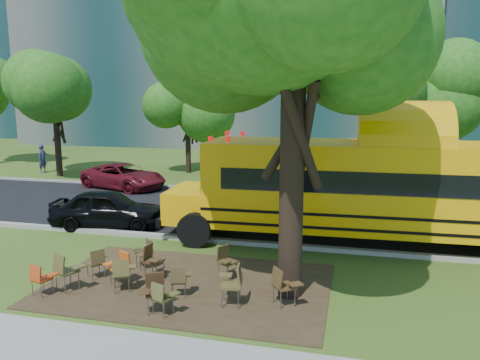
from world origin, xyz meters
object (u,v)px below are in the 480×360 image
(chair_4, at_px, (162,296))
(chair_9, at_px, (145,251))
(chair_0, at_px, (41,277))
(chair_7, at_px, (283,283))
(school_bus, at_px, (395,188))
(chair_10, at_px, (152,258))
(pedestrian_a, at_px, (43,159))
(chair_5, at_px, (154,289))
(chair_8, at_px, (97,260))
(chair_3, at_px, (121,265))
(chair_11, at_px, (179,278))
(bg_car_red, at_px, (124,176))
(chair_6, at_px, (233,281))
(black_car, at_px, (108,209))
(chair_12, at_px, (226,259))
(main_tree, at_px, (295,32))
(chair_2, at_px, (122,272))
(chair_1, at_px, (65,268))

(chair_4, xyz_separation_m, chair_9, (-1.59, 2.56, 0.03))
(chair_0, bearing_deg, chair_7, 22.99)
(school_bus, height_order, chair_10, school_bus)
(chair_0, xyz_separation_m, pedestrian_a, (-11.53, 15.76, 0.38))
(chair_9, bearing_deg, chair_4, 166.02)
(chair_5, xyz_separation_m, chair_8, (-2.23, 1.41, -0.05))
(chair_3, bearing_deg, chair_11, -166.35)
(bg_car_red, bearing_deg, chair_10, -131.43)
(chair_6, height_order, chair_11, chair_6)
(chair_7, bearing_deg, black_car, -160.74)
(school_bus, height_order, chair_5, school_bus)
(chair_8, relative_size, black_car, 0.20)
(chair_3, height_order, chair_12, chair_12)
(chair_6, xyz_separation_m, chair_10, (-2.48, 1.07, -0.04))
(chair_6, distance_m, bg_car_red, 14.74)
(chair_3, relative_size, chair_4, 1.07)
(chair_11, relative_size, pedestrian_a, 0.44)
(chair_12, bearing_deg, main_tree, 99.52)
(chair_6, relative_size, black_car, 0.24)
(chair_4, height_order, chair_7, chair_7)
(chair_2, bearing_deg, black_car, 95.39)
(chair_6, relative_size, chair_12, 1.10)
(chair_9, xyz_separation_m, chair_11, (1.60, -1.56, -0.04))
(chair_2, bearing_deg, chair_9, 68.39)
(chair_11, height_order, pedestrian_a, pedestrian_a)
(chair_4, distance_m, chair_11, 1.00)
(chair_0, bearing_deg, school_bus, 50.09)
(school_bus, xyz_separation_m, chair_9, (-6.74, -3.67, -1.38))
(chair_1, relative_size, chair_8, 1.19)
(chair_6, bearing_deg, chair_11, 77.44)
(chair_5, xyz_separation_m, pedestrian_a, (-14.47, 15.85, 0.33))
(chair_11, bearing_deg, chair_1, 167.50)
(pedestrian_a, bearing_deg, chair_0, -138.98)
(school_bus, xyz_separation_m, chair_11, (-5.14, -5.23, -1.42))
(chair_2, xyz_separation_m, chair_4, (1.44, -0.96, -0.04))
(chair_5, bearing_deg, bg_car_red, -85.13)
(bg_car_red, bearing_deg, chair_12, -123.42)
(chair_4, xyz_separation_m, chair_5, (-0.26, 0.17, 0.06))
(chair_9, xyz_separation_m, pedestrian_a, (-13.14, 13.46, 0.36))
(chair_1, distance_m, black_car, 5.70)
(chair_2, height_order, black_car, black_car)
(main_tree, relative_size, chair_1, 10.03)
(chair_9, height_order, bg_car_red, bg_car_red)
(chair_6, distance_m, chair_11, 1.35)
(chair_10, bearing_deg, chair_6, 74.03)
(chair_2, bearing_deg, chair_6, -28.33)
(chair_0, relative_size, chair_12, 0.92)
(chair_4, relative_size, chair_8, 0.97)
(school_bus, height_order, chair_11, school_bus)
(chair_5, bearing_deg, school_bus, -157.02)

